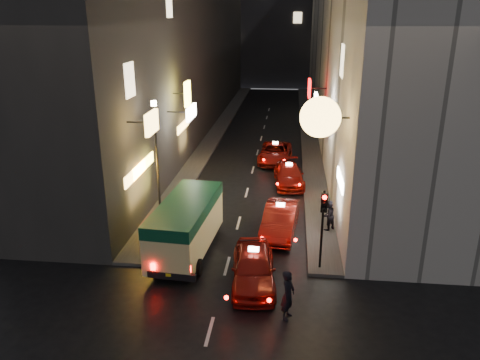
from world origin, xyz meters
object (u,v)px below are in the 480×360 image
(minibus, at_px, (186,221))
(lamp_post, at_px, (157,153))
(traffic_light, at_px, (323,214))
(pedestrian_crossing, at_px, (288,292))
(taxi_near, at_px, (253,265))

(minibus, height_order, lamp_post, lamp_post)
(traffic_light, bearing_deg, pedestrian_crossing, -111.62)
(minibus, xyz_separation_m, pedestrian_crossing, (4.64, -4.40, -0.53))
(taxi_near, bearing_deg, lamp_post, 133.38)
(taxi_near, relative_size, traffic_light, 1.60)
(traffic_light, height_order, lamp_post, lamp_post)
(pedestrian_crossing, distance_m, traffic_light, 3.97)
(minibus, bearing_deg, pedestrian_crossing, -43.47)
(minibus, height_order, pedestrian_crossing, minibus)
(taxi_near, bearing_deg, minibus, 144.93)
(taxi_near, xyz_separation_m, traffic_light, (2.75, 1.24, 1.83))
(traffic_light, bearing_deg, minibus, 170.27)
(taxi_near, distance_m, lamp_post, 8.44)
(taxi_near, height_order, lamp_post, lamp_post)
(traffic_light, bearing_deg, taxi_near, -155.67)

